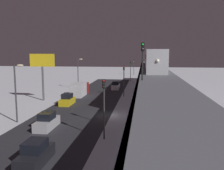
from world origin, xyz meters
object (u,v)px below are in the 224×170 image
rail_signal (143,55)px  traffic_light_far (131,69)px  box_truck (80,89)px  traffic_light_mid (124,77)px  commercial_billboard (42,65)px  sedan_yellow (67,100)px  traffic_light_near (104,100)px  subway_train (153,58)px  traffic_light_distant (134,65)px  sedan_white (116,86)px  sedan_black (35,154)px  sedan_silver (47,122)px

rail_signal → traffic_light_far: rail_signal is taller
box_truck → traffic_light_mid: bearing=179.2°
rail_signal → commercial_billboard: (18.89, -17.69, -2.08)m
box_truck → sedan_yellow: bearing=91.2°
traffic_light_near → traffic_light_far: bearing=-90.0°
subway_train → traffic_light_mid: (5.83, 1.04, -3.76)m
subway_train → rail_signal: (1.93, 24.80, 0.95)m
commercial_billboard → sedan_yellow: bearing=152.4°
traffic_light_mid → traffic_light_distant: 50.46m
traffic_light_far → traffic_light_near: bearing=90.0°
traffic_light_mid → commercial_billboard: size_ratio=0.72×
rail_signal → sedan_yellow: rail_signal is taller
sedan_white → sedan_black: same height
rail_signal → traffic_light_distant: bearing=-87.0°
sedan_yellow → traffic_light_near: 18.99m
subway_train → traffic_light_distant: (5.83, -49.42, -3.76)m
box_truck → traffic_light_distant: size_ratio=1.16×
traffic_light_far → sedan_yellow: bearing=74.8°
rail_signal → sedan_white: 35.54m
sedan_white → traffic_light_mid: bearing=-74.1°
subway_train → traffic_light_mid: size_ratio=5.76×
sedan_white → traffic_light_distant: bearing=85.9°
commercial_billboard → traffic_light_distant: bearing=-104.8°
traffic_light_near → rail_signal: bearing=-159.3°
traffic_light_far → subway_train: bearing=103.5°
subway_train → traffic_light_far: (5.83, -24.19, -3.76)m
sedan_white → commercial_billboard: commercial_billboard is taller
rail_signal → box_truck: bearing=-60.7°
commercial_billboard → box_truck: bearing=-131.5°
sedan_white → traffic_light_distant: (-2.90, -40.29, 3.40)m
traffic_light_mid → traffic_light_near: bearing=90.0°
traffic_light_near → traffic_light_distant: 75.69m
sedan_black → traffic_light_distant: traffic_light_distant is taller
sedan_white → traffic_light_near: traffic_light_near is taller
subway_train → traffic_light_distant: size_ratio=5.76×
subway_train → sedan_yellow: subway_train is taller
sedan_yellow → sedan_black: (-4.60, 22.54, 0.00)m
sedan_silver → traffic_light_distant: size_ratio=0.68×
traffic_light_distant → sedan_silver: bearing=84.1°
rail_signal → sedan_black: rail_signal is taller
box_truck → rail_signal: bearing=119.3°
rail_signal → sedan_yellow: (13.20, -14.73, -8.11)m
sedan_silver → traffic_light_mid: 23.90m
traffic_light_far → traffic_light_distant: 25.23m
sedan_black → box_truck: 32.08m
sedan_yellow → traffic_light_near: size_ratio=0.66×
traffic_light_mid → traffic_light_distant: bearing=-90.0°
box_truck → traffic_light_distant: (-9.50, -50.32, 2.85)m
sedan_black → box_truck: bearing=98.6°
rail_signal → subway_train: bearing=-94.4°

